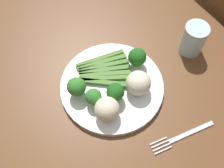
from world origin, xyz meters
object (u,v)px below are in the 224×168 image
(plate, at_px, (112,86))
(water_glass, at_px, (193,39))
(cauliflower_back, at_px, (107,109))
(fork, at_px, (182,136))
(broccoli_front, at_px, (77,87))
(dining_table, at_px, (91,101))
(broccoli_near_center, at_px, (93,97))
(cauliflower_edge, at_px, (138,83))
(broccoli_front_left, at_px, (115,92))
(broccoli_right, at_px, (137,57))
(asparagus_bundle, at_px, (103,71))

(plate, bearing_deg, water_glass, -95.24)
(cauliflower_back, bearing_deg, water_glass, -83.14)
(fork, bearing_deg, broccoli_front, -46.70)
(dining_table, relative_size, broccoli_near_center, 24.68)
(plate, bearing_deg, cauliflower_edge, -135.40)
(broccoli_front, height_order, broccoli_front_left, broccoli_front)
(broccoli_front_left, relative_size, water_glass, 0.60)
(cauliflower_back, bearing_deg, broccoli_right, -62.79)
(broccoli_front_left, distance_m, fork, 0.19)
(cauliflower_back, bearing_deg, asparagus_bundle, -29.59)
(asparagus_bundle, relative_size, broccoli_right, 2.67)
(cauliflower_edge, bearing_deg, plate, 44.60)
(asparagus_bundle, relative_size, broccoli_front_left, 2.85)
(broccoli_right, relative_size, broccoli_near_center, 1.17)
(broccoli_right, relative_size, cauliflower_edge, 0.94)
(asparagus_bundle, height_order, broccoli_front_left, broccoli_front_left)
(asparagus_bundle, height_order, cauliflower_edge, cauliflower_edge)
(cauliflower_edge, height_order, water_glass, water_glass)
(broccoli_front_left, height_order, fork, broccoli_front_left)
(broccoli_near_center, distance_m, broccoli_front_left, 0.05)
(broccoli_near_center, xyz_separation_m, cauliflower_edge, (-0.03, -0.11, 0.00))
(cauliflower_edge, xyz_separation_m, fork, (-0.16, -0.01, -0.04))
(broccoli_front_left, relative_size, cauliflower_edge, 0.87)
(plate, bearing_deg, broccoli_right, -80.63)
(asparagus_bundle, bearing_deg, dining_table, -160.02)
(broccoli_front_left, xyz_separation_m, cauliflower_back, (-0.02, 0.04, -0.00))
(broccoli_front, relative_size, cauliflower_back, 0.98)
(asparagus_bundle, height_order, broccoli_near_center, broccoli_near_center)
(cauliflower_back, bearing_deg, dining_table, -7.76)
(dining_table, bearing_deg, broccoli_right, -105.40)
(cauliflower_back, bearing_deg, broccoli_front_left, -58.72)
(asparagus_bundle, distance_m, cauliflower_edge, 0.10)
(plate, relative_size, broccoli_right, 4.55)
(dining_table, height_order, fork, fork)
(broccoli_near_center, distance_m, cauliflower_edge, 0.11)
(broccoli_front_left, bearing_deg, broccoli_right, -64.49)
(asparagus_bundle, distance_m, water_glass, 0.26)
(broccoli_near_center, xyz_separation_m, cauliflower_back, (-0.05, -0.01, 0.00))
(broccoli_right, distance_m, broccoli_front_left, 0.11)
(broccoli_right, xyz_separation_m, broccoli_front, (0.01, 0.17, 0.00))
(broccoli_right, distance_m, fork, 0.22)
(broccoli_near_center, distance_m, cauliflower_back, 0.05)
(plate, distance_m, cauliflower_edge, 0.08)
(plate, relative_size, fork, 1.60)
(asparagus_bundle, bearing_deg, water_glass, 10.69)
(broccoli_right, relative_size, broccoli_front, 1.00)
(broccoli_near_center, relative_size, water_glass, 0.55)
(plate, xyz_separation_m, cauliflower_back, (-0.06, 0.06, 0.04))
(dining_table, distance_m, broccoli_front_left, 0.18)
(plate, distance_m, broccoli_front_left, 0.05)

